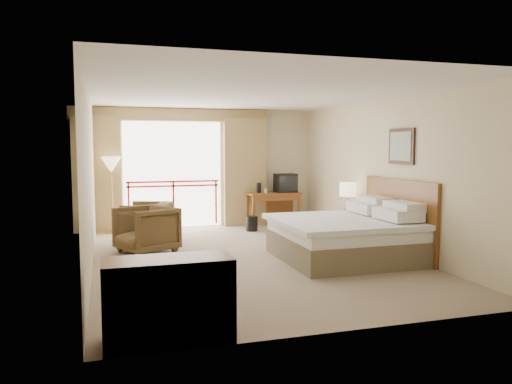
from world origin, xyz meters
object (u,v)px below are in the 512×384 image
object	(u,v)px
table_lamp	(348,190)
floor_lamp	(111,167)
wastebasket	(252,224)
armchair_near	(147,253)
nightstand	(348,227)
dresser	(168,300)
bed	(347,236)
armchair_far	(147,241)
side_table	(133,226)
tv	(286,183)
desk	(273,200)

from	to	relation	value
table_lamp	floor_lamp	xyz separation A→B (m)	(-4.38, 2.28, 0.40)
table_lamp	wastebasket	bearing A→B (deg)	131.40
table_lamp	armchair_near	world-z (taller)	table_lamp
nightstand	dresser	world-z (taller)	dresser
table_lamp	dresser	size ratio (longest dim) A/B	0.47
nightstand	dresser	bearing A→B (deg)	-132.90
dresser	wastebasket	bearing A→B (deg)	66.49
nightstand	armchair_near	world-z (taller)	nightstand
bed	armchair_far	distance (m)	3.95
wastebasket	side_table	distance (m)	2.72
tv	armchair_near	distance (m)	4.12
bed	nightstand	xyz separation A→B (m)	(0.73, 1.37, -0.09)
nightstand	desk	size ratio (longest dim) A/B	0.47
tv	armchair_far	size ratio (longest dim) A/B	0.56
nightstand	armchair_far	bearing A→B (deg)	164.50
bed	table_lamp	size ratio (longest dim) A/B	3.78
desk	floor_lamp	bearing A→B (deg)	177.42
armchair_far	desk	bearing A→B (deg)	132.01
armchair_far	floor_lamp	xyz separation A→B (m)	(-0.63, 1.17, 1.40)
desk	armchair_far	world-z (taller)	desk
nightstand	armchair_far	world-z (taller)	nightstand
wastebasket	side_table	xyz separation A→B (m)	(-2.57, -0.89, 0.20)
bed	tv	world-z (taller)	tv
dresser	desk	bearing A→B (deg)	63.36
nightstand	side_table	bearing A→B (deg)	170.23
nightstand	floor_lamp	world-z (taller)	floor_lamp
side_table	floor_lamp	size ratio (longest dim) A/B	0.33
tv	armchair_far	bearing A→B (deg)	-153.09
desk	side_table	distance (m)	3.56
desk	armchair_far	distance (m)	3.22
wastebasket	dresser	xyz separation A→B (m)	(-2.51, -5.73, 0.24)
nightstand	wastebasket	size ratio (longest dim) A/B	1.75
nightstand	desk	world-z (taller)	desk
nightstand	tv	bearing A→B (deg)	104.10
bed	armchair_far	world-z (taller)	bed
wastebasket	armchair_near	bearing A→B (deg)	-145.58
bed	nightstand	bearing A→B (deg)	61.72
wastebasket	side_table	world-z (taller)	side_table
wastebasket	desk	bearing A→B (deg)	40.45
floor_lamp	side_table	bearing A→B (deg)	-76.79
armchair_near	floor_lamp	size ratio (longest dim) A/B	0.55
floor_lamp	desk	bearing A→B (deg)	-0.87
desk	armchair_far	size ratio (longest dim) A/B	1.41
tv	floor_lamp	bearing A→B (deg)	-172.70
side_table	desk	bearing A→B (deg)	24.25
bed	armchair_near	distance (m)	3.45
table_lamp	dresser	bearing A→B (deg)	-134.25
tv	dresser	distance (m)	7.17
table_lamp	armchair_far	size ratio (longest dim) A/B	0.66
nightstand	wastebasket	world-z (taller)	nightstand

